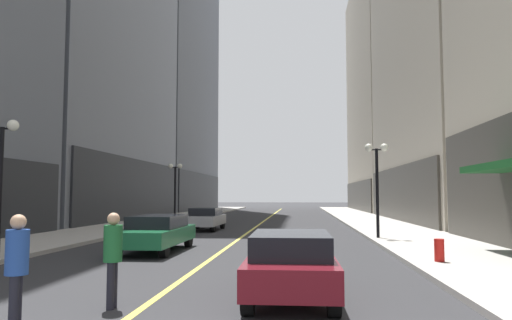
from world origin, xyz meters
name	(u,v)px	position (x,y,z in m)	size (l,w,h in m)	color
ground_plane	(264,221)	(0.00, 35.00, 0.00)	(200.00, 200.00, 0.00)	#2D2D30
sidewalk_left	(165,219)	(-8.25, 35.00, 0.07)	(4.50, 78.00, 0.15)	#ADA8A0
sidewalk_right	(368,220)	(8.25, 35.00, 0.07)	(4.50, 78.00, 0.15)	#ADA8A0
lane_centre_stripe	(264,221)	(0.00, 35.00, 0.00)	(0.16, 70.00, 0.01)	#E5D64C
building_right_far	(396,91)	(15.73, 60.00, 15.92)	(10.66, 26.00, 32.00)	#B7AD99
car_maroon	(291,263)	(2.70, 6.16, 0.72)	(1.75, 4.06, 1.32)	maroon
car_green	(157,232)	(-2.37, 13.68, 0.72)	(1.89, 4.72, 1.32)	#196038
car_silver	(205,218)	(-2.71, 24.33, 0.72)	(1.89, 4.07, 1.32)	#B7B7BC
pedestrian_in_blue_hoodie	(17,263)	(-1.40, 3.46, 1.04)	(0.42, 0.42, 1.77)	black
pedestrian_in_green_parka	(113,252)	(-0.55, 5.07, 1.02)	(0.36, 0.36, 1.74)	black
traffic_light_near_right	(492,63)	(5.35, 2.73, 3.74)	(3.43, 0.35, 5.65)	black
street_lamp_left_near	(1,157)	(-6.40, 10.46, 3.26)	(1.06, 0.36, 4.43)	black
street_lamp_left_far	(175,179)	(-6.40, 31.14, 3.26)	(1.06, 0.36, 4.43)	black
street_lamp_right_mid	(377,169)	(6.40, 18.57, 3.26)	(1.06, 0.36, 4.43)	black
fire_hydrant_right	(439,253)	(6.90, 10.83, 0.40)	(0.28, 0.28, 0.80)	red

